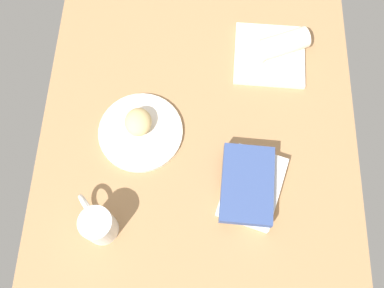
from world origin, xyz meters
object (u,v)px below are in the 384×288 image
Objects in this scene: scone_pastry at (137,122)px; book_stack at (249,186)px; round_plate at (140,132)px; breakfast_wrap at (283,44)px; square_plate at (269,55)px; coffee_mug at (97,224)px; sauce_cup at (255,56)px.

book_stack is at bearing 61.52° from scone_pastry.
round_plate is 1.63× the size of breakfast_wrap.
square_plate is at bearing 125.85° from round_plate.
coffee_mug is at bearing -72.64° from book_stack.
breakfast_wrap is (-26.79, 41.13, 0.72)cm from scone_pastry.
coffee_mug is at bearing -37.96° from sauce_cup.
round_plate is 41.32cm from sauce_cup.
sauce_cup is 0.40× the size of breakfast_wrap.
square_plate is 70.61cm from coffee_mug.
breakfast_wrap is at bearing 123.07° from scone_pastry.
breakfast_wrap is 1.20× the size of coffee_mug.
coffee_mug reaches higher than scone_pastry.
coffee_mug reaches higher than sauce_cup.
coffee_mug reaches higher than breakfast_wrap.
breakfast_wrap reaches higher than square_plate.
scone_pastry is 40.68cm from sauce_cup.
round_plate is at bearing -116.49° from book_stack.
coffee_mug reaches higher than square_plate.
round_plate is 28.75cm from coffee_mug.
scone_pastry is at bearing -118.48° from book_stack.
sauce_cup is 0.48× the size of coffee_mug.
book_stack reaches higher than square_plate.
scone_pastry is at bearing -164.58° from round_plate.
sauce_cup is 0.25× the size of book_stack.
square_plate is at bearing 140.18° from coffee_mug.
book_stack is (16.80, 30.98, -0.99)cm from scone_pastry.
sauce_cup is 66.30cm from coffee_mug.
scone_pastry is 49.09cm from breakfast_wrap.
square_plate is at bearing 113.19° from sauce_cup.
scone_pastry reaches higher than book_stack.
sauce_cup is 8.76cm from breakfast_wrap.
coffee_mug is (55.62, -48.63, 0.51)cm from breakfast_wrap.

